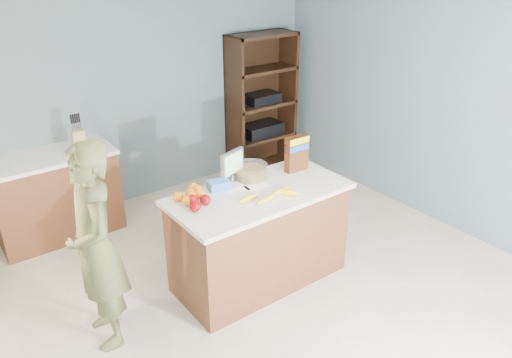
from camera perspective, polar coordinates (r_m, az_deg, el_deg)
floor at (r=4.52m, az=2.73°, el=-13.09°), size 4.50×5.00×0.02m
walls at (r=3.72m, az=3.26°, el=7.23°), size 4.52×5.02×2.51m
counter_peninsula at (r=4.47m, az=0.39°, el=-7.01°), size 1.56×0.76×0.90m
back_cabinet at (r=5.54m, az=-21.93°, el=-1.73°), size 1.24×0.62×0.90m
shelving_unit at (r=6.63m, az=0.37°, el=8.38°), size 0.90×0.40×1.80m
person at (r=3.81m, az=-17.84°, el=-7.50°), size 0.44×0.63×1.63m
knife_block at (r=5.32m, az=-19.62°, el=4.23°), size 0.12×0.10×0.31m
envelopes at (r=4.28m, az=-1.05°, el=-1.06°), size 0.42×0.18×0.00m
bananas at (r=4.12m, az=1.70°, el=-1.86°), size 0.52×0.25×0.05m
apples at (r=3.99m, az=-6.69°, el=-2.65°), size 0.21×0.20×0.09m
oranges at (r=4.13m, az=-7.42°, el=-1.71°), size 0.27×0.26×0.08m
blue_carton at (r=4.26m, az=-4.27°, el=-0.67°), size 0.20×0.15×0.08m
salad_bowl at (r=4.45m, az=-0.58°, el=0.80°), size 0.30×0.30×0.13m
tv at (r=4.36m, az=-2.72°, el=1.70°), size 0.28×0.12×0.28m
cereal_box at (r=4.56m, az=4.67°, el=3.20°), size 0.22×0.09×0.33m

